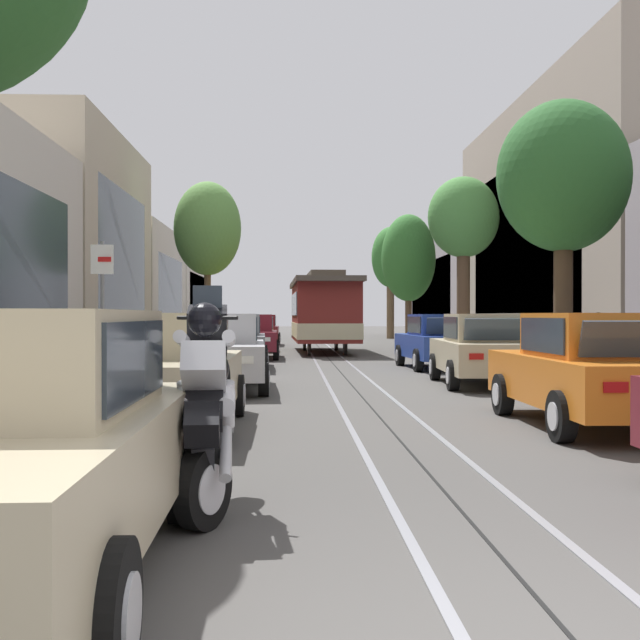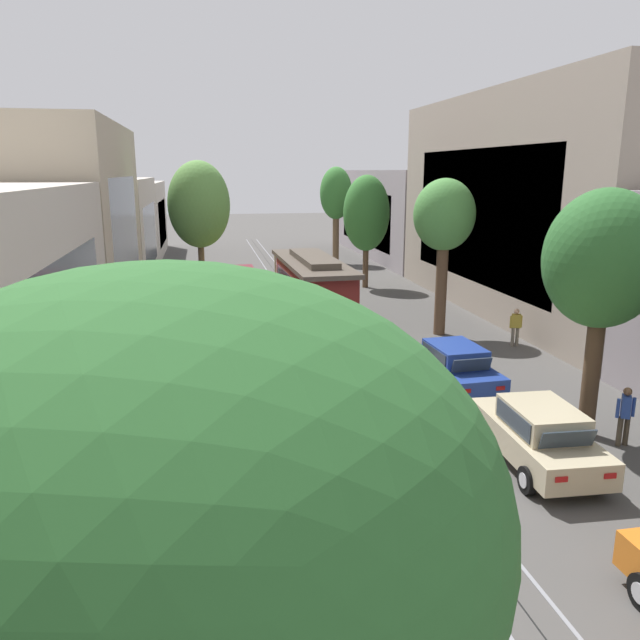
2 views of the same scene
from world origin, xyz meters
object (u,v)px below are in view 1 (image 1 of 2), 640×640
object	(u,v)px
parked_car_blue_fourth_right	(439,341)
pedestrian_crossing_far	(545,334)
parked_car_maroon_far_left	(261,330)
motorcycle_with_rider	(206,393)
parked_car_beige_near_left	(3,445)
parked_car_grey_fourth_left	(234,341)
parked_car_maroon_fifth_left	(252,336)
parked_car_orange_second_right	(592,369)
parked_car_beige_mid_right	(483,349)
cable_car_trolley	(323,313)
street_tree_kerb_right_far	(390,259)
street_tree_kerb_left_second	(207,229)
street_tree_kerb_right_second	(563,179)
street_sign_post	(102,305)
parked_car_yellow_sixth_left	(252,333)
parked_car_beige_second_left	(167,370)
street_tree_kerb_right_mid	(463,222)
street_tree_kerb_right_fourth	(408,259)
parked_car_silver_mid_left	(220,351)

from	to	relation	value
parked_car_blue_fourth_right	pedestrian_crossing_far	size ratio (longest dim) A/B	2.76
parked_car_maroon_far_left	motorcycle_with_rider	size ratio (longest dim) A/B	2.33
parked_car_beige_near_left	parked_car_grey_fourth_left	bearing A→B (deg)	90.02
parked_car_beige_near_left	parked_car_maroon_fifth_left	distance (m)	23.79
parked_car_orange_second_right	parked_car_beige_mid_right	bearing A→B (deg)	89.27
parked_car_beige_mid_right	cable_car_trolley	bearing A→B (deg)	100.70
street_tree_kerb_right_far	motorcycle_with_rider	bearing A→B (deg)	-98.98
parked_car_maroon_fifth_left	parked_car_maroon_far_left	distance (m)	12.28
parked_car_orange_second_right	street_tree_kerb_left_second	xyz separation A→B (m)	(-7.96, 25.15, 4.65)
parked_car_maroon_fifth_left	street_tree_kerb_right_second	size ratio (longest dim) A/B	0.65
street_tree_kerb_right_second	street_sign_post	bearing A→B (deg)	-149.46
street_tree_kerb_right_second	street_tree_kerb_right_far	world-z (taller)	street_tree_kerb_right_far
parked_car_yellow_sixth_left	parked_car_blue_fourth_right	bearing A→B (deg)	-62.56
parked_car_beige_near_left	pedestrian_crossing_far	xyz separation A→B (m)	(10.55, 22.61, 0.10)
parked_car_beige_near_left	parked_car_beige_second_left	size ratio (longest dim) A/B	1.00
pedestrian_crossing_far	street_tree_kerb_right_mid	bearing A→B (deg)	133.54
motorcycle_with_rider	pedestrian_crossing_far	size ratio (longest dim) A/B	1.17
parked_car_beige_mid_right	street_tree_kerb_left_second	xyz separation A→B (m)	(-8.04, 18.64, 4.65)
parked_car_beige_second_left	street_tree_kerb_right_fourth	world-z (taller)	street_tree_kerb_right_fourth
motorcycle_with_rider	street_tree_kerb_right_mid	bearing A→B (deg)	72.99
street_tree_kerb_right_mid	street_sign_post	bearing A→B (deg)	-119.96
parked_car_grey_fourth_left	street_tree_kerb_right_far	xyz separation A→B (m)	(8.27, 29.14, 4.49)
parked_car_beige_second_left	motorcycle_with_rider	world-z (taller)	motorcycle_with_rider
parked_car_maroon_fifth_left	cable_car_trolley	distance (m)	5.13
parked_car_beige_second_left	street_sign_post	bearing A→B (deg)	122.41
parked_car_grey_fourth_left	pedestrian_crossing_far	distance (m)	11.37
parked_car_maroon_far_left	parked_car_beige_mid_right	distance (m)	24.13
parked_car_maroon_far_left	parked_car_grey_fourth_left	bearing A→B (deg)	-90.36
parked_car_orange_second_right	cable_car_trolley	bearing A→B (deg)	97.35
street_tree_kerb_right_second	street_tree_kerb_right_mid	size ratio (longest dim) A/B	0.98
street_tree_kerb_right_far	street_sign_post	size ratio (longest dim) A/B	2.69
parked_car_beige_second_left	street_tree_kerb_right_mid	world-z (taller)	street_tree_kerb_right_mid
parked_car_maroon_far_left	street_sign_post	distance (m)	27.74
parked_car_maroon_fifth_left	street_tree_kerb_right_second	world-z (taller)	street_tree_kerb_right_second
street_tree_kerb_right_far	cable_car_trolley	distance (m)	20.51
parked_car_maroon_far_left	cable_car_trolley	xyz separation A→B (m)	(2.90, -8.05, 0.86)
street_tree_kerb_right_fourth	street_sign_post	bearing A→B (deg)	-108.12
street_tree_kerb_right_far	cable_car_trolley	world-z (taller)	street_tree_kerb_right_far
street_tree_kerb_right_mid	cable_car_trolley	world-z (taller)	street_tree_kerb_right_mid
parked_car_maroon_far_left	street_tree_kerb_left_second	xyz separation A→B (m)	(-2.24, -4.79, 4.65)
street_tree_kerb_right_far	parked_car_beige_near_left	bearing A→B (deg)	-99.86
parked_car_beige_near_left	parked_car_beige_mid_right	size ratio (longest dim) A/B	0.99
parked_car_beige_second_left	parked_car_beige_near_left	bearing A→B (deg)	-89.65
street_tree_kerb_left_second	street_tree_kerb_right_second	size ratio (longest dim) A/B	1.14
parked_car_beige_second_left	parked_car_grey_fourth_left	bearing A→B (deg)	89.85
parked_car_yellow_sixth_left	street_sign_post	size ratio (longest dim) A/B	1.58
motorcycle_with_rider	street_sign_post	distance (m)	7.30
parked_car_maroon_fifth_left	pedestrian_crossing_far	distance (m)	10.38
street_sign_post	parked_car_silver_mid_left	bearing A→B (deg)	64.51
parked_car_beige_mid_right	motorcycle_with_rider	bearing A→B (deg)	-113.84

